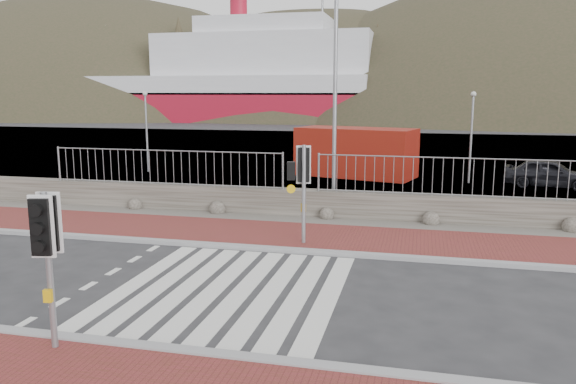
% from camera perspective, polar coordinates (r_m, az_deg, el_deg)
% --- Properties ---
extents(ground, '(220.00, 220.00, 0.00)m').
position_cam_1_polar(ground, '(12.03, -5.99, -9.82)').
color(ground, '#28282B').
rests_on(ground, ground).
extents(sidewalk_far, '(40.00, 3.00, 0.08)m').
position_cam_1_polar(sidewalk_far, '(16.14, -0.71, -4.42)').
color(sidewalk_far, maroon).
rests_on(sidewalk_far, ground).
extents(kerb_near, '(40.00, 0.25, 0.12)m').
position_cam_1_polar(kerb_near, '(9.45, -12.22, -15.42)').
color(kerb_near, gray).
rests_on(kerb_near, ground).
extents(kerb_far, '(40.00, 0.25, 0.12)m').
position_cam_1_polar(kerb_far, '(14.74, -2.13, -5.80)').
color(kerb_far, gray).
rests_on(kerb_far, ground).
extents(zebra_crossing, '(4.62, 5.60, 0.01)m').
position_cam_1_polar(zebra_crossing, '(12.03, -5.99, -9.79)').
color(zebra_crossing, silver).
rests_on(zebra_crossing, ground).
extents(gravel_strip, '(40.00, 1.50, 0.06)m').
position_cam_1_polar(gravel_strip, '(18.04, 0.83, -2.90)').
color(gravel_strip, '#59544C').
rests_on(gravel_strip, ground).
extents(stone_wall, '(40.00, 0.60, 0.90)m').
position_cam_1_polar(stone_wall, '(18.71, 1.37, -1.11)').
color(stone_wall, '#47423A').
rests_on(stone_wall, ground).
extents(railing, '(18.07, 0.07, 1.22)m').
position_cam_1_polar(railing, '(18.35, 1.29, 3.01)').
color(railing, gray).
rests_on(railing, stone_wall).
extents(quay, '(120.00, 40.00, 0.50)m').
position_cam_1_polar(quay, '(38.96, 7.69, 4.00)').
color(quay, '#4C4C4F').
rests_on(quay, ground).
extents(water, '(220.00, 50.00, 0.05)m').
position_cam_1_polar(water, '(73.77, 10.44, 6.77)').
color(water, '#3F4C54').
rests_on(water, ground).
extents(ferry, '(50.00, 16.00, 20.00)m').
position_cam_1_polar(ferry, '(83.56, -6.69, 10.92)').
color(ferry, maroon).
rests_on(ferry, ground).
extents(hills_backdrop, '(254.00, 90.00, 100.00)m').
position_cam_1_polar(hills_backdrop, '(102.27, 14.57, -5.61)').
color(hills_backdrop, '#2D311D').
rests_on(hills_backdrop, ground).
extents(traffic_signal_near, '(0.41, 0.29, 2.59)m').
position_cam_1_polar(traffic_signal_near, '(9.45, -23.29, -4.33)').
color(traffic_signal_near, gray).
rests_on(traffic_signal_near, ground).
extents(traffic_signal_far, '(0.67, 0.36, 2.72)m').
position_cam_1_polar(traffic_signal_far, '(14.85, 1.48, 1.89)').
color(traffic_signal_far, gray).
rests_on(traffic_signal_far, ground).
extents(streetlight, '(1.63, 0.25, 7.66)m').
position_cam_1_polar(streetlight, '(18.96, 5.21, 10.75)').
color(streetlight, gray).
rests_on(streetlight, ground).
extents(shipping_container, '(6.10, 3.80, 2.36)m').
position_cam_1_polar(shipping_container, '(27.80, 6.89, 4.04)').
color(shipping_container, maroon).
rests_on(shipping_container, ground).
extents(car_a, '(3.90, 2.33, 1.24)m').
position_cam_1_polar(car_a, '(26.77, 25.02, 1.72)').
color(car_a, black).
rests_on(car_a, ground).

